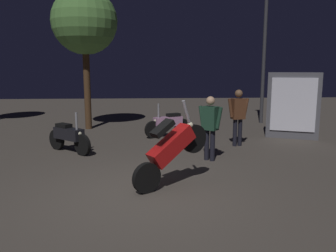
% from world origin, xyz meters
% --- Properties ---
extents(ground_plane, '(40.00, 40.00, 0.00)m').
position_xyz_m(ground_plane, '(0.00, 0.00, 0.00)').
color(ground_plane, '#4C443D').
extents(motorcycle_red_foreground, '(1.45, 0.98, 1.63)m').
position_xyz_m(motorcycle_red_foreground, '(0.53, 0.36, 0.74)').
color(motorcycle_red_foreground, black).
rests_on(motorcycle_red_foreground, ground_plane).
extents(motorcycle_black_parked_left, '(1.32, 1.16, 1.11)m').
position_xyz_m(motorcycle_black_parked_left, '(-2.00, 3.20, 0.44)').
color(motorcycle_black_parked_left, black).
rests_on(motorcycle_black_parked_left, ground_plane).
extents(motorcycle_pink_parked_right, '(1.55, 0.79, 1.11)m').
position_xyz_m(motorcycle_pink_parked_right, '(0.78, 5.18, 0.44)').
color(motorcycle_pink_parked_right, black).
rests_on(motorcycle_pink_parked_right, ground_plane).
extents(person_rider_beside, '(0.55, 0.50, 1.57)m').
position_xyz_m(person_rider_beside, '(1.60, 2.18, 0.92)').
color(person_rider_beside, black).
rests_on(person_rider_beside, ground_plane).
extents(person_bystander_far, '(0.66, 0.31, 1.63)m').
position_xyz_m(person_bystander_far, '(2.70, 3.69, 0.97)').
color(person_bystander_far, black).
rests_on(person_bystander_far, ground_plane).
extents(streetlamp_near, '(0.36, 0.36, 5.72)m').
position_xyz_m(streetlamp_near, '(4.80, 7.80, 3.57)').
color(streetlamp_near, '#38383D').
rests_on(streetlamp_near, ground_plane).
extents(tree_left_bg, '(2.33, 2.33, 5.04)m').
position_xyz_m(tree_left_bg, '(-2.09, 6.85, 3.84)').
color(tree_left_bg, '#4C331E').
rests_on(tree_left_bg, ground_plane).
extents(kiosk_billboard, '(1.67, 1.08, 2.10)m').
position_xyz_m(kiosk_billboard, '(4.78, 4.77, 1.05)').
color(kiosk_billboard, '#595960').
rests_on(kiosk_billboard, ground_plane).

